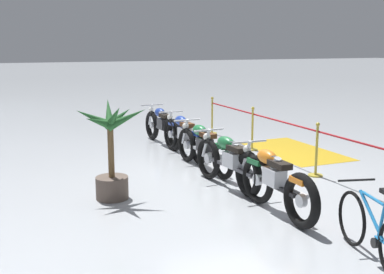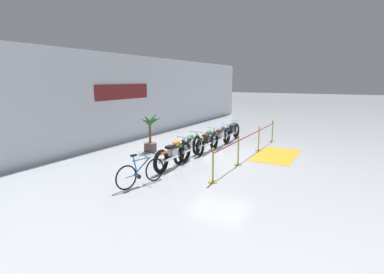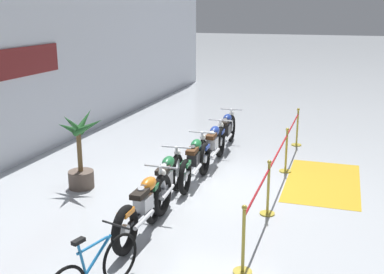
# 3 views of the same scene
# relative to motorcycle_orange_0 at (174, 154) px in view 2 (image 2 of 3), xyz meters

# --- Properties ---
(ground_plane) EXTENTS (120.00, 120.00, 0.00)m
(ground_plane) POSITION_rel_motorcycle_orange_0_xyz_m (2.63, -0.60, -0.48)
(ground_plane) COLOR #B2B7BC
(back_wall) EXTENTS (28.00, 0.29, 4.20)m
(back_wall) POSITION_rel_motorcycle_orange_0_xyz_m (2.63, 4.53, 1.62)
(back_wall) COLOR silver
(back_wall) RESTS_ON ground
(motorcycle_orange_0) EXTENTS (2.30, 0.62, 0.97)m
(motorcycle_orange_0) POSITION_rel_motorcycle_orange_0_xyz_m (0.00, 0.00, 0.00)
(motorcycle_orange_0) COLOR black
(motorcycle_orange_0) RESTS_ON ground
(motorcycle_green_1) EXTENTS (2.41, 0.62, 0.97)m
(motorcycle_green_1) POSITION_rel_motorcycle_orange_0_xyz_m (1.22, 0.09, 0.01)
(motorcycle_green_1) COLOR black
(motorcycle_green_1) RESTS_ON ground
(motorcycle_green_2) EXTENTS (2.30, 0.62, 0.95)m
(motorcycle_green_2) POSITION_rel_motorcycle_orange_0_xyz_m (2.65, -0.02, -0.01)
(motorcycle_green_2) COLOR black
(motorcycle_green_2) RESTS_ON ground
(motorcycle_blue_3) EXTENTS (2.35, 0.62, 0.95)m
(motorcycle_blue_3) POSITION_rel_motorcycle_orange_0_xyz_m (3.92, -0.08, -0.00)
(motorcycle_blue_3) COLOR black
(motorcycle_blue_3) RESTS_ON ground
(motorcycle_blue_4) EXTENTS (2.29, 0.62, 0.96)m
(motorcycle_blue_4) POSITION_rel_motorcycle_orange_0_xyz_m (5.32, -0.05, -0.01)
(motorcycle_blue_4) COLOR black
(motorcycle_blue_4) RESTS_ON ground
(bicycle) EXTENTS (1.68, 0.58, 0.96)m
(bicycle) POSITION_rel_motorcycle_orange_0_xyz_m (-1.97, -0.14, -0.10)
(bicycle) COLOR black
(bicycle) RESTS_ON ground
(potted_palm_left_of_row) EXTENTS (0.94, 1.11, 1.68)m
(potted_palm_left_of_row) POSITION_rel_motorcycle_orange_0_xyz_m (1.52, 2.12, 0.24)
(potted_palm_left_of_row) COLOR brown
(potted_palm_left_of_row) RESTS_ON ground
(stanchion_far_left) EXTENTS (7.06, 0.28, 1.05)m
(stanchion_far_left) POSITION_rel_motorcycle_orange_0_xyz_m (1.49, -1.84, 0.21)
(stanchion_far_left) COLOR gold
(stanchion_far_left) RESTS_ON ground
(stanchion_mid_left) EXTENTS (0.28, 0.28, 1.05)m
(stanchion_mid_left) POSITION_rel_motorcycle_orange_0_xyz_m (1.39, -1.84, -0.12)
(stanchion_mid_left) COLOR gold
(stanchion_mid_left) RESTS_ON ground
(stanchion_mid_right) EXTENTS (0.28, 0.28, 1.05)m
(stanchion_mid_right) POSITION_rel_motorcycle_orange_0_xyz_m (3.90, -1.84, -0.12)
(stanchion_mid_right) COLOR gold
(stanchion_mid_right) RESTS_ON ground
(stanchion_far_right) EXTENTS (0.28, 0.28, 1.05)m
(stanchion_far_right) POSITION_rel_motorcycle_orange_0_xyz_m (6.22, -1.84, -0.12)
(stanchion_far_right) COLOR gold
(stanchion_far_right) RESTS_ON ground
(floor_banner) EXTENTS (2.87, 1.58, 0.01)m
(floor_banner) POSITION_rel_motorcycle_orange_0_xyz_m (3.46, -2.72, -0.47)
(floor_banner) COLOR #B78E19
(floor_banner) RESTS_ON ground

